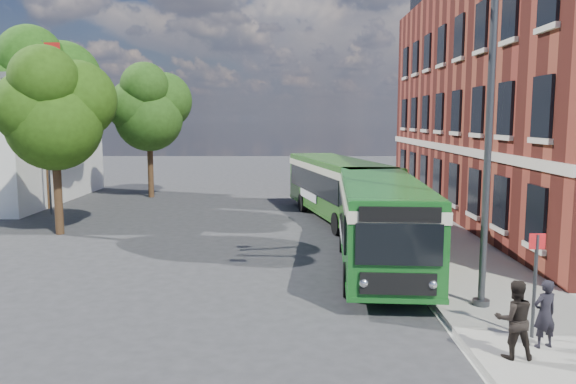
{
  "coord_description": "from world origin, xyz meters",
  "views": [
    {
      "loc": [
        0.15,
        -16.3,
        5.02
      ],
      "look_at": [
        0.08,
        5.35,
        2.2
      ],
      "focal_mm": 35.0,
      "sensor_mm": 36.0,
      "label": 1
    }
  ],
  "objects": [
    {
      "name": "ground",
      "position": [
        0.0,
        0.0,
        0.0
      ],
      "size": [
        120.0,
        120.0,
        0.0
      ],
      "primitive_type": "plane",
      "color": "#2B2B2E",
      "rests_on": "ground"
    },
    {
      "name": "pavement",
      "position": [
        7.0,
        8.0,
        0.07
      ],
      "size": [
        6.0,
        48.0,
        0.15
      ],
      "primitive_type": "cube",
      "color": "gray",
      "rests_on": "ground"
    },
    {
      "name": "kerb_line",
      "position": [
        3.95,
        8.0,
        0.01
      ],
      "size": [
        0.12,
        48.0,
        0.01
      ],
      "primitive_type": "cube",
      "color": "beige",
      "rests_on": "ground"
    },
    {
      "name": "brick_office",
      "position": [
        14.0,
        12.0,
        6.97
      ],
      "size": [
        12.1,
        26.0,
        14.2
      ],
      "color": "maroon",
      "rests_on": "ground"
    },
    {
      "name": "flagpole",
      "position": [
        -12.45,
        13.0,
        4.94
      ],
      "size": [
        0.95,
        0.1,
        9.0
      ],
      "color": "#383A3D",
      "rests_on": "ground"
    },
    {
      "name": "street_lamp",
      "position": [
        4.84,
        -2.0,
        4.79
      ],
      "size": [
        2.96,
        2.38,
        9.0
      ],
      "color": "#383A3D",
      "rests_on": "ground"
    },
    {
      "name": "bus_stop_sign",
      "position": [
        5.6,
        -4.2,
        1.51
      ],
      "size": [
        0.35,
        0.08,
        2.52
      ],
      "color": "#383A3D",
      "rests_on": "ground"
    },
    {
      "name": "bus_front",
      "position": [
        3.2,
        2.26,
        1.83
      ],
      "size": [
        3.26,
        10.35,
        3.02
      ],
      "color": "#15571B",
      "rests_on": "ground"
    },
    {
      "name": "bus_rear",
      "position": [
        2.57,
        11.52,
        1.83
      ],
      "size": [
        4.84,
        11.34,
        3.02
      ],
      "color": "#285E1C",
      "rests_on": "ground"
    },
    {
      "name": "pedestrian_a",
      "position": [
        5.6,
        -4.76,
        0.9
      ],
      "size": [
        0.62,
        0.49,
        1.49
      ],
      "primitive_type": "imported",
      "rotation": [
        0.0,
        0.0,
        3.42
      ],
      "color": "black",
      "rests_on": "pavement"
    },
    {
      "name": "pedestrian_b",
      "position": [
        4.74,
        -5.28,
        0.97
      ],
      "size": [
        0.82,
        0.65,
        1.64
      ],
      "primitive_type": "imported",
      "rotation": [
        0.0,
        0.0,
        3.1
      ],
      "color": "black",
      "rests_on": "pavement"
    },
    {
      "name": "tree_left",
      "position": [
        -9.89,
        7.82,
        5.46
      ],
      "size": [
        4.77,
        4.53,
        8.05
      ],
      "color": "#372214",
      "rests_on": "ground"
    },
    {
      "name": "tree_mid",
      "position": [
        -13.54,
        14.96,
        6.77
      ],
      "size": [
        5.91,
        5.62,
        9.97
      ],
      "color": "#372214",
      "rests_on": "ground"
    },
    {
      "name": "tree_right",
      "position": [
        -8.74,
        19.54,
        5.77
      ],
      "size": [
        5.04,
        4.79,
        8.51
      ],
      "color": "#372214",
      "rests_on": "ground"
    }
  ]
}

